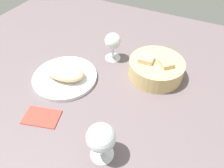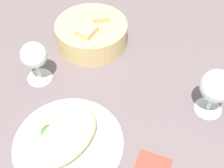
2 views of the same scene
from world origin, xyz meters
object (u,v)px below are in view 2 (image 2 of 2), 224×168
Objects in this scene: bread_basket at (92,33)px; wine_glass_far at (34,57)px; plate at (69,144)px; wine_glass_near at (216,88)px.

wine_glass_far is at bearing 172.47° from bread_basket.
wine_glass_near is (26.43, -20.35, 7.28)cm from plate.
wine_glass_far reaches higher than bread_basket.
wine_glass_far is at bearing 112.17° from wine_glass_near.
bread_basket is 1.63× the size of wine_glass_near.
wine_glass_far is (10.41, 18.96, 6.82)cm from plate.
bread_basket is 1.74× the size of wine_glass_far.
wine_glass_far is (-16.02, 39.31, -0.46)cm from wine_glass_near.
wine_glass_near reaches higher than wine_glass_far.
wine_glass_far is at bearing 61.22° from plate.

